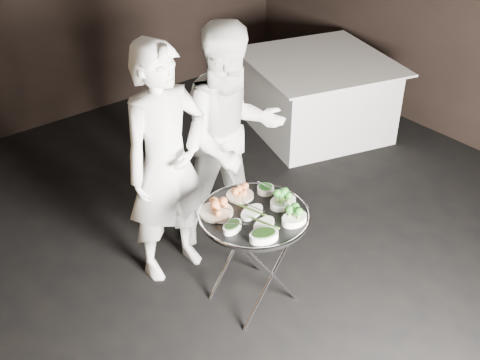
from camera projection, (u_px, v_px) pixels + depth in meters
floor at (270, 289)px, 4.48m from camera, size 6.00×7.00×0.05m
tray_stand at (254, 254)px, 4.14m from camera, size 0.51×0.43×0.74m
serving_tray at (254, 215)px, 3.95m from camera, size 0.74×0.74×0.04m
potato_plate_a at (216, 209)px, 3.93m from camera, size 0.23×0.23×0.08m
potato_plate_b at (240, 193)px, 4.10m from camera, size 0.19×0.19×0.07m
greens_bowl at (266, 188)px, 4.14m from camera, size 0.12×0.12×0.07m
asparagus_plate_a at (252, 211)px, 3.94m from camera, size 0.22×0.16×0.04m
asparagus_plate_b at (264, 224)px, 3.83m from camera, size 0.21×0.16×0.04m
spinach_bowl_a at (232, 226)px, 3.79m from camera, size 0.17×0.14×0.06m
spinach_bowl_b at (264, 235)px, 3.70m from camera, size 0.22×0.18×0.08m
broccoli_bowl_a at (283, 201)px, 4.00m from camera, size 0.20×0.16×0.08m
broccoli_bowl_b at (294, 218)px, 3.85m from camera, size 0.19×0.14×0.07m
serving_utensils at (250, 202)px, 3.98m from camera, size 0.58×0.41×0.01m
waiter_left at (166, 165)px, 4.19m from camera, size 0.67×0.44×1.81m
waiter_right at (232, 137)px, 4.55m from camera, size 1.00×0.86×1.79m
dining_table at (317, 96)px, 6.32m from camera, size 1.39×1.39×0.79m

